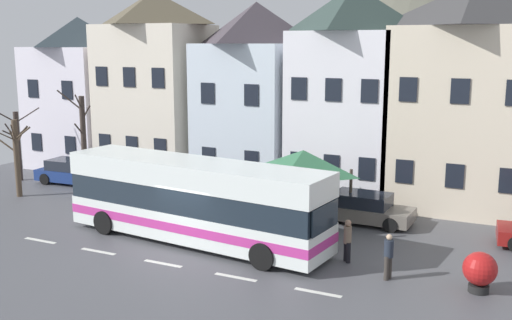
{
  "coord_description": "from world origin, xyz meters",
  "views": [
    {
      "loc": [
        12.16,
        -18.58,
        7.93
      ],
      "look_at": [
        1.07,
        4.38,
        2.97
      ],
      "focal_mm": 42.38,
      "sensor_mm": 36.0,
      "label": 1
    }
  ],
  "objects_px": {
    "bare_tree_02": "(18,144)",
    "townhouse_00": "(81,93)",
    "townhouse_01": "(156,85)",
    "bus_shelter": "(303,162)",
    "pedestrian_02": "(332,222)",
    "public_bench": "(360,212)",
    "parked_car_01": "(75,172)",
    "townhouse_03": "(351,92)",
    "townhouse_04": "(468,97)",
    "hilltop_castle": "(426,34)",
    "townhouse_02": "(256,94)",
    "pedestrian_01": "(388,256)",
    "parked_car_03": "(365,208)",
    "transit_bus": "(195,202)",
    "pedestrian_00": "(348,240)",
    "parked_car_00": "(146,183)",
    "harbour_buoy": "(480,270)",
    "bare_tree_01": "(17,155)",
    "bare_tree_00": "(84,148)"
  },
  "relations": [
    {
      "from": "townhouse_02",
      "to": "townhouse_03",
      "type": "bearing_deg",
      "value": -3.63
    },
    {
      "from": "public_bench",
      "to": "pedestrian_01",
      "type": "bearing_deg",
      "value": -65.78
    },
    {
      "from": "bare_tree_02",
      "to": "townhouse_00",
      "type": "bearing_deg",
      "value": 86.73
    },
    {
      "from": "parked_car_01",
      "to": "parked_car_03",
      "type": "height_order",
      "value": "parked_car_01"
    },
    {
      "from": "bus_shelter",
      "to": "parked_car_00",
      "type": "xyz_separation_m",
      "value": [
        -9.53,
        1.63,
        -2.26
      ]
    },
    {
      "from": "townhouse_00",
      "to": "townhouse_02",
      "type": "relative_size",
      "value": 0.94
    },
    {
      "from": "townhouse_04",
      "to": "pedestrian_01",
      "type": "xyz_separation_m",
      "value": [
        -0.97,
        -11.22,
        -4.51
      ]
    },
    {
      "from": "hilltop_castle",
      "to": "townhouse_01",
      "type": "bearing_deg",
      "value": -121.45
    },
    {
      "from": "townhouse_03",
      "to": "parked_car_03",
      "type": "distance_m",
      "value": 7.18
    },
    {
      "from": "parked_car_03",
      "to": "pedestrian_00",
      "type": "distance_m",
      "value": 5.15
    },
    {
      "from": "townhouse_00",
      "to": "public_bench",
      "type": "height_order",
      "value": "townhouse_00"
    },
    {
      "from": "townhouse_03",
      "to": "townhouse_04",
      "type": "xyz_separation_m",
      "value": [
        5.77,
        0.24,
        -0.04
      ]
    },
    {
      "from": "harbour_buoy",
      "to": "bare_tree_02",
      "type": "bearing_deg",
      "value": 168.26
    },
    {
      "from": "townhouse_01",
      "to": "parked_car_00",
      "type": "xyz_separation_m",
      "value": [
        2.43,
        -4.7,
        -4.83
      ]
    },
    {
      "from": "parked_car_00",
      "to": "bare_tree_02",
      "type": "xyz_separation_m",
      "value": [
        -8.69,
        -0.4,
        1.53
      ]
    },
    {
      "from": "bus_shelter",
      "to": "harbour_buoy",
      "type": "relative_size",
      "value": 2.68
    },
    {
      "from": "pedestrian_00",
      "to": "harbour_buoy",
      "type": "xyz_separation_m",
      "value": [
        4.67,
        -0.81,
        -0.08
      ]
    },
    {
      "from": "parked_car_03",
      "to": "bare_tree_02",
      "type": "xyz_separation_m",
      "value": [
        -20.52,
        -0.5,
        1.49
      ]
    },
    {
      "from": "hilltop_castle",
      "to": "townhouse_04",
      "type": "bearing_deg",
      "value": -73.59
    },
    {
      "from": "hilltop_castle",
      "to": "townhouse_00",
      "type": "bearing_deg",
      "value": -132.61
    },
    {
      "from": "townhouse_01",
      "to": "harbour_buoy",
      "type": "xyz_separation_m",
      "value": [
        19.7,
        -10.49,
        -4.7
      ]
    },
    {
      "from": "townhouse_04",
      "to": "bus_shelter",
      "type": "relative_size",
      "value": 2.98
    },
    {
      "from": "bare_tree_01",
      "to": "bare_tree_02",
      "type": "relative_size",
      "value": 0.94
    },
    {
      "from": "bare_tree_02",
      "to": "parked_car_01",
      "type": "bearing_deg",
      "value": 12.04
    },
    {
      "from": "harbour_buoy",
      "to": "bare_tree_01",
      "type": "bearing_deg",
      "value": 173.55
    },
    {
      "from": "townhouse_00",
      "to": "hilltop_castle",
      "type": "relative_size",
      "value": 0.26
    },
    {
      "from": "parked_car_00",
      "to": "bare_tree_02",
      "type": "distance_m",
      "value": 8.84
    },
    {
      "from": "townhouse_02",
      "to": "townhouse_03",
      "type": "height_order",
      "value": "townhouse_03"
    },
    {
      "from": "bus_shelter",
      "to": "harbour_buoy",
      "type": "height_order",
      "value": "bus_shelter"
    },
    {
      "from": "townhouse_00",
      "to": "bare_tree_01",
      "type": "bearing_deg",
      "value": -71.85
    },
    {
      "from": "parked_car_01",
      "to": "townhouse_03",
      "type": "bearing_deg",
      "value": 14.35
    },
    {
      "from": "pedestrian_02",
      "to": "hilltop_castle",
      "type": "bearing_deg",
      "value": 93.69
    },
    {
      "from": "hilltop_castle",
      "to": "parked_car_03",
      "type": "distance_m",
      "value": 25.72
    },
    {
      "from": "townhouse_01",
      "to": "public_bench",
      "type": "height_order",
      "value": "townhouse_01"
    },
    {
      "from": "public_bench",
      "to": "parked_car_01",
      "type": "bearing_deg",
      "value": 179.19
    },
    {
      "from": "townhouse_01",
      "to": "townhouse_04",
      "type": "relative_size",
      "value": 1.02
    },
    {
      "from": "parked_car_03",
      "to": "harbour_buoy",
      "type": "bearing_deg",
      "value": -45.23
    },
    {
      "from": "bare_tree_02",
      "to": "harbour_buoy",
      "type": "bearing_deg",
      "value": -11.74
    },
    {
      "from": "townhouse_00",
      "to": "townhouse_04",
      "type": "bearing_deg",
      "value": 0.95
    },
    {
      "from": "townhouse_01",
      "to": "bus_shelter",
      "type": "xyz_separation_m",
      "value": [
        11.96,
        -6.33,
        -2.57
      ]
    },
    {
      "from": "townhouse_01",
      "to": "parked_car_03",
      "type": "bearing_deg",
      "value": -17.86
    },
    {
      "from": "townhouse_03",
      "to": "transit_bus",
      "type": "height_order",
      "value": "townhouse_03"
    },
    {
      "from": "bare_tree_00",
      "to": "townhouse_03",
      "type": "bearing_deg",
      "value": 34.07
    },
    {
      "from": "transit_bus",
      "to": "pedestrian_00",
      "type": "height_order",
      "value": "transit_bus"
    },
    {
      "from": "townhouse_02",
      "to": "bare_tree_01",
      "type": "height_order",
      "value": "townhouse_02"
    },
    {
      "from": "townhouse_00",
      "to": "bus_shelter",
      "type": "height_order",
      "value": "townhouse_00"
    },
    {
      "from": "pedestrian_02",
      "to": "harbour_buoy",
      "type": "bearing_deg",
      "value": -23.33
    },
    {
      "from": "pedestrian_02",
      "to": "public_bench",
      "type": "xyz_separation_m",
      "value": [
        0.16,
        3.4,
        -0.42
      ]
    },
    {
      "from": "bus_shelter",
      "to": "bare_tree_02",
      "type": "distance_m",
      "value": 18.28
    },
    {
      "from": "public_bench",
      "to": "bare_tree_00",
      "type": "bearing_deg",
      "value": -168.3
    }
  ]
}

